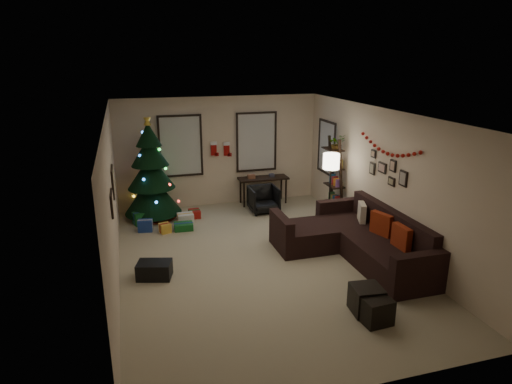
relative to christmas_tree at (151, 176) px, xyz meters
The scene contains 29 objects.
floor 3.55m from the christmas_tree, 59.80° to the right, with size 7.00×7.00×0.00m, color tan.
ceiling 3.81m from the christmas_tree, 59.80° to the right, with size 7.00×7.00×0.00m, color white.
wall_back 1.83m from the christmas_tree, 17.97° to the left, with size 5.00×5.00×0.00m, color beige.
wall_front 6.68m from the christmas_tree, 75.11° to the right, with size 5.00×5.00×0.00m, color beige.
wall_left 3.07m from the christmas_tree, 104.96° to the right, with size 7.00×7.00×0.00m, color beige.
wall_right 5.15m from the christmas_tree, 34.94° to the right, with size 7.00×7.00×0.00m, color beige.
window_back_left 1.08m from the christmas_tree, 34.55° to the left, with size 1.05×0.06×1.50m.
window_back_right 2.77m from the christmas_tree, 11.16° to the left, with size 1.05×0.06×1.50m.
window_right_wall 4.23m from the christmas_tree, ahead, with size 0.06×0.90×1.30m.
christmas_tree is the anchor object (origin of this frame).
presents 1.16m from the christmas_tree, 67.00° to the right, with size 1.50×1.01×0.28m.
sofa 4.83m from the christmas_tree, 42.48° to the right, with size 2.08×3.00×0.91m.
pillow_red_a 5.64m from the christmas_tree, 45.83° to the right, with size 0.12×0.44×0.44m, color maroon.
pillow_red_b 5.21m from the christmas_tree, 40.95° to the right, with size 0.12×0.46×0.46m, color maroon.
pillow_cream 4.76m from the christmas_tree, 34.28° to the right, with size 0.11×0.39×0.39m, color beige.
ottoman_near 5.77m from the christmas_tree, 61.54° to the right, with size 0.43×0.43×0.41m, color black.
ottoman_far 6.00m from the christmas_tree, 62.85° to the right, with size 0.40×0.40×0.38m, color black.
desk 2.82m from the christmas_tree, ahead, with size 1.26×0.45×0.68m.
desk_chair 2.70m from the christmas_tree, ahead, with size 0.61×0.58×0.63m, color black.
bookshelf 4.20m from the christmas_tree, 17.22° to the right, with size 0.30×0.56×1.91m.
potted_plant 4.28m from the christmas_tree, 17.07° to the right, with size 0.46×0.40×0.51m, color #4C4C4C.
floor_lamp 4.06m from the christmas_tree, 25.11° to the right, with size 0.35×0.35×1.65m.
art_map 2.38m from the christmas_tree, 109.29° to the right, with size 0.04×0.60×0.50m.
art_abstract 3.61m from the christmas_tree, 102.40° to the right, with size 0.04×0.45×0.35m.
gallery 5.20m from the christmas_tree, 35.74° to the right, with size 0.03×1.25×0.54m.
garland 5.25m from the christmas_tree, 36.06° to the right, with size 0.08×1.90×0.30m, color #A5140C, non-canonical shape.
stocking_left 1.71m from the christmas_tree, 17.34° to the left, with size 0.20×0.05×0.36m.
stocking_right 2.01m from the christmas_tree, 15.08° to the left, with size 0.20×0.05×0.36m.
storage_bin 3.18m from the christmas_tree, 93.80° to the right, with size 0.57×0.38×0.28m, color black.
Camera 1 is at (-2.21, -7.25, 3.67)m, focal length 31.57 mm.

